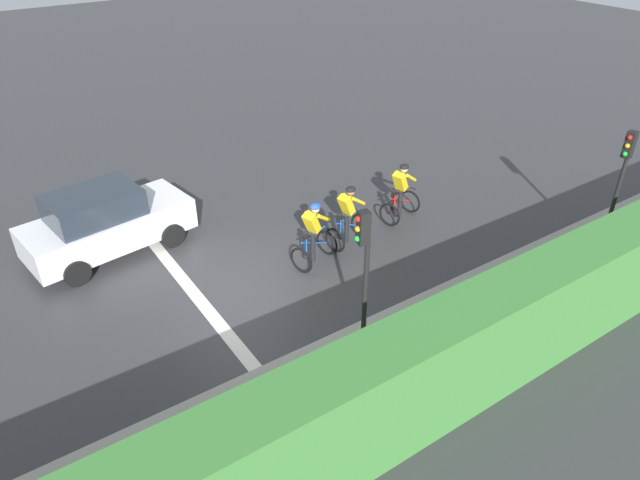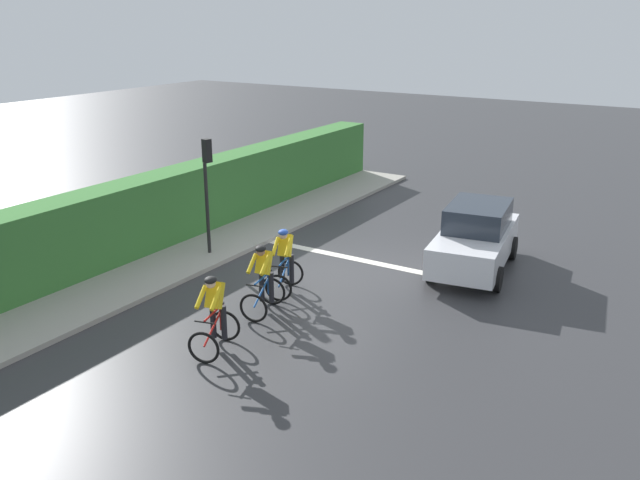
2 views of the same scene
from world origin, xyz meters
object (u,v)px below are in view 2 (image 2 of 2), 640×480
car_white (475,238)px  traffic_light_near_crossing (207,180)px  cyclist_lead (214,315)px  cyclist_mid (285,262)px  cyclist_second (263,280)px

car_white → traffic_light_near_crossing: (6.69, 2.96, 1.35)m
cyclist_lead → traffic_light_near_crossing: traffic_light_near_crossing is taller
cyclist_lead → car_white: size_ratio=0.39×
cyclist_mid → traffic_light_near_crossing: bearing=-18.0°
cyclist_mid → car_white: (-3.40, -4.03, 0.08)m
car_white → cyclist_second: bearing=59.1°
cyclist_second → traffic_light_near_crossing: size_ratio=0.50×
cyclist_lead → cyclist_second: same height
cyclist_lead → cyclist_mid: same height
car_white → traffic_light_near_crossing: size_ratio=1.29×
cyclist_lead → cyclist_second: size_ratio=1.00×
cyclist_second → traffic_light_near_crossing: (3.54, -2.29, 1.43)m
traffic_light_near_crossing → cyclist_second: bearing=147.1°
cyclist_mid → car_white: bearing=-130.1°
cyclist_lead → traffic_light_near_crossing: 5.92m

